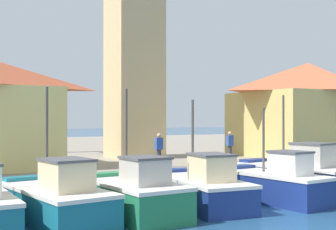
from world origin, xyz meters
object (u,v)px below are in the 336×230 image
at_px(warehouse_right, 308,108).
at_px(fishing_boat_mid_left, 134,195).
at_px(dock_worker_along_quay, 159,150).
at_px(clock_tower, 134,14).
at_px(fishing_boat_left_inner, 55,200).
at_px(fishing_boat_right_inner, 296,176).
at_px(dock_worker_near_tower, 230,146).
at_px(fishing_boat_mid_right, 275,184).
at_px(fishing_boat_center, 201,188).

bearing_deg(warehouse_right, fishing_boat_mid_left, -154.13).
bearing_deg(dock_worker_along_quay, warehouse_right, 11.10).
bearing_deg(fishing_boat_mid_left, clock_tower, 65.87).
distance_m(fishing_boat_left_inner, fishing_boat_right_inner, 10.71).
height_order(clock_tower, dock_worker_near_tower, clock_tower).
height_order(fishing_boat_left_inner, fishing_boat_right_inner, fishing_boat_left_inner).
bearing_deg(warehouse_right, dock_worker_near_tower, -168.93).
height_order(fishing_boat_mid_left, dock_worker_along_quay, fishing_boat_mid_left).
xyz_separation_m(fishing_boat_left_inner, dock_worker_along_quay, (6.17, 4.74, 1.14)).
bearing_deg(fishing_boat_right_inner, fishing_boat_mid_left, -174.00).
bearing_deg(fishing_boat_mid_right, warehouse_right, 39.06).
bearing_deg(fishing_boat_right_inner, dock_worker_near_tower, 87.23).
relative_size(fishing_boat_right_inner, warehouse_right, 0.60).
distance_m(fishing_boat_mid_left, dock_worker_near_tower, 10.45).
bearing_deg(dock_worker_near_tower, warehouse_right, 11.07).
distance_m(fishing_boat_left_inner, clock_tower, 15.66).
distance_m(clock_tower, warehouse_right, 12.43).
bearing_deg(fishing_boat_right_inner, warehouse_right, 42.11).
bearing_deg(dock_worker_near_tower, clock_tower, 125.53).
distance_m(fishing_boat_mid_right, warehouse_right, 12.62).
xyz_separation_m(fishing_boat_right_inner, warehouse_right, (7.37, 6.66, 3.22)).
bearing_deg(fishing_boat_mid_left, warehouse_right, 25.87).
xyz_separation_m(fishing_boat_left_inner, fishing_boat_mid_left, (2.57, -0.44, 0.02)).
distance_m(fishing_boat_mid_left, clock_tower, 14.91).
distance_m(fishing_boat_left_inner, fishing_boat_center, 5.49).
height_order(fishing_boat_right_inner, warehouse_right, warehouse_right).
relative_size(fishing_boat_left_inner, warehouse_right, 0.62).
relative_size(fishing_boat_mid_left, fishing_boat_right_inner, 0.87).
bearing_deg(fishing_boat_left_inner, fishing_boat_mid_right, -3.98).
relative_size(fishing_boat_left_inner, fishing_boat_center, 1.03).
xyz_separation_m(clock_tower, warehouse_right, (10.58, -3.46, -5.53)).
xyz_separation_m(clock_tower, dock_worker_along_quay, (-1.32, -5.80, -7.69)).
relative_size(fishing_boat_mid_left, dock_worker_near_tower, 2.88).
xyz_separation_m(fishing_boat_mid_left, warehouse_right, (15.50, 7.52, 3.29)).
xyz_separation_m(clock_tower, dock_worker_near_tower, (3.47, -4.86, -7.69)).
relative_size(fishing_boat_mid_left, fishing_boat_center, 0.87).
distance_m(fishing_boat_left_inner, fishing_boat_mid_right, 8.63).
height_order(fishing_boat_left_inner, warehouse_right, warehouse_right).
bearing_deg(fishing_boat_mid_right, fishing_boat_right_inner, 25.90).
bearing_deg(fishing_boat_center, fishing_boat_mid_right, -10.35).
relative_size(fishing_boat_center, fishing_boat_right_inner, 1.00).
relative_size(fishing_boat_left_inner, fishing_boat_mid_right, 1.13).
height_order(fishing_boat_mid_left, fishing_boat_center, fishing_boat_mid_left).
bearing_deg(fishing_boat_right_inner, fishing_boat_mid_right, -154.10).
bearing_deg(fishing_boat_mid_right, dock_worker_along_quay, 114.58).
relative_size(fishing_boat_center, warehouse_right, 0.60).
xyz_separation_m(fishing_boat_mid_left, fishing_boat_mid_right, (6.04, -0.16, -0.00)).
distance_m(fishing_boat_mid_left, fishing_boat_center, 2.95).
distance_m(fishing_boat_left_inner, fishing_boat_mid_left, 2.60).
xyz_separation_m(fishing_boat_left_inner, fishing_boat_center, (5.49, -0.03, -0.02)).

